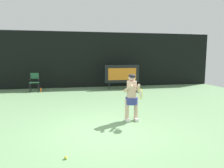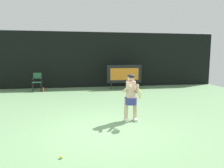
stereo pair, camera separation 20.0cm
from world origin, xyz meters
name	(u,v)px [view 2 (the right image)]	position (x,y,z in m)	size (l,w,h in m)	color
ground	(104,134)	(0.00, -0.19, -0.01)	(18.00, 22.00, 0.03)	#6B9463
backdrop_screen	(86,60)	(0.00, 8.50, 1.81)	(18.00, 0.12, 3.66)	black
scoreboard	(124,74)	(2.30, 7.30, 0.95)	(2.20, 0.21, 1.50)	black
umpire_chair	(37,81)	(-2.99, 7.35, 0.62)	(0.52, 0.44, 1.08)	black
water_bottle	(43,90)	(-2.61, 6.99, 0.12)	(0.07, 0.07, 0.27)	#D55E18
tennis_player	(131,95)	(1.00, 0.77, 0.83)	(0.53, 0.61, 1.51)	white
tennis_racket	(139,94)	(1.12, 0.28, 0.97)	(0.03, 0.60, 0.31)	black
tennis_ball_loose	(61,157)	(-1.04, -1.44, 0.03)	(0.07, 0.07, 0.07)	#CCDB3D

